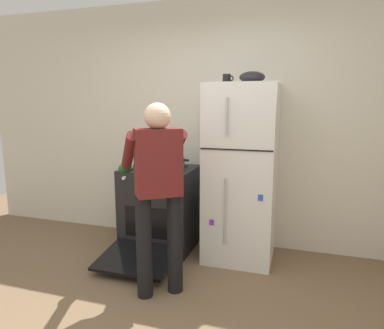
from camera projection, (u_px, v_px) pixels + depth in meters
name	position (u px, v px, depth m)	size (l,w,h in m)	color
kitchen_wall_back	(212.00, 125.00, 3.89)	(6.00, 0.10, 2.70)	silver
refrigerator	(241.00, 173.00, 3.50)	(0.68, 0.72, 1.78)	white
stove_range	(160.00, 208.00, 3.83)	(0.76, 1.21, 0.90)	black
person_cook	(157.00, 182.00, 2.81)	(0.70, 0.76, 1.60)	black
red_pot	(172.00, 163.00, 3.66)	(0.37, 0.27, 0.12)	#236638
coffee_mug	(227.00, 79.00, 3.43)	(0.11, 0.08, 0.10)	black
pepper_mill	(143.00, 157.00, 4.02)	(0.05, 0.05, 0.15)	brown
mixing_bowl	(252.00, 77.00, 3.31)	(0.25, 0.25, 0.11)	black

